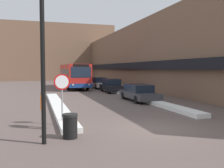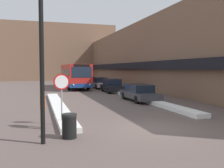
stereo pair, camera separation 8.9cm
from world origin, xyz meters
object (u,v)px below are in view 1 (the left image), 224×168
at_px(pedestrian, 43,106).
at_px(parked_car_middle, 112,86).
at_px(street_lamp, 51,32).
at_px(parked_car_back, 99,83).
at_px(trash_bin, 70,126).
at_px(city_bus, 74,75).
at_px(parked_car_front, 139,92).
at_px(stop_sign, 62,88).

bearing_deg(pedestrian, parked_car_middle, 150.41).
distance_m(parked_car_middle, street_lamp, 19.85).
distance_m(parked_car_middle, parked_car_back, 5.90).
bearing_deg(trash_bin, parked_car_back, 73.47).
xyz_separation_m(parked_car_back, street_lamp, (-7.67, -23.92, 3.25)).
relative_size(city_bus, pedestrian, 6.93).
distance_m(parked_car_middle, trash_bin, 18.88).
height_order(city_bus, parked_car_back, city_bus).
height_order(parked_car_middle, pedestrian, pedestrian).
relative_size(parked_car_front, pedestrian, 2.83).
distance_m(parked_car_front, parked_car_back, 13.84).
bearing_deg(pedestrian, stop_sign, 112.88).
bearing_deg(pedestrian, parked_car_front, 131.40).
height_order(parked_car_middle, trash_bin, parked_car_middle).
bearing_deg(street_lamp, parked_car_front, 52.74).
distance_m(city_bus, street_lamp, 25.86).
bearing_deg(stop_sign, street_lamp, -102.73).
bearing_deg(parked_car_front, street_lamp, -127.26).
relative_size(stop_sign, street_lamp, 0.38).
xyz_separation_m(parked_car_back, stop_sign, (-7.03, -21.08, 1.03)).
xyz_separation_m(parked_car_front, trash_bin, (-6.96, -9.61, -0.22)).
xyz_separation_m(city_bus, parked_car_middle, (3.24, -7.36, -1.01)).
xyz_separation_m(city_bus, parked_car_front, (3.24, -15.30, -1.07)).
bearing_deg(stop_sign, city_bus, 80.46).
distance_m(parked_car_back, trash_bin, 24.46).
bearing_deg(trash_bin, parked_car_middle, 68.36).
relative_size(stop_sign, trash_bin, 2.57).
xyz_separation_m(parked_car_middle, parked_car_back, (0.00, 5.90, -0.01)).
bearing_deg(parked_car_middle, trash_bin, -111.64).
distance_m(street_lamp, trash_bin, 3.62).
bearing_deg(parked_car_middle, city_bus, 113.75).
relative_size(pedestrian, trash_bin, 1.80).
height_order(stop_sign, street_lamp, street_lamp).
bearing_deg(parked_car_front, stop_sign, -134.13).
bearing_deg(city_bus, parked_car_middle, -66.25).
distance_m(parked_car_middle, stop_sign, 16.76).
distance_m(street_lamp, pedestrian, 3.83).
bearing_deg(parked_car_back, parked_car_middle, -90.00).
relative_size(city_bus, parked_car_front, 2.45).
bearing_deg(stop_sign, trash_bin, -88.37).
xyz_separation_m(stop_sign, street_lamp, (-0.64, -2.84, 2.22)).
bearing_deg(street_lamp, trash_bin, 33.65).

